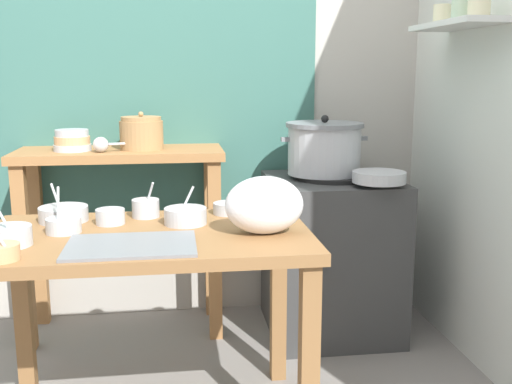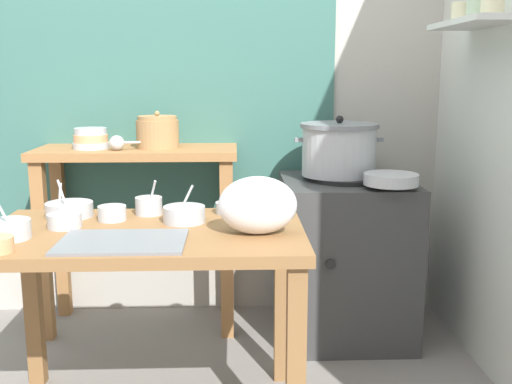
{
  "view_description": "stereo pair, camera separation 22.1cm",
  "coord_description": "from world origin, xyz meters",
  "px_view_note": "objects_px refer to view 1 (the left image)",
  "views": [
    {
      "loc": [
        0.07,
        -2.03,
        1.25
      ],
      "look_at": [
        0.37,
        0.12,
        0.82
      ],
      "focal_mm": 42.1,
      "sensor_mm": 36.0,
      "label": 1
    },
    {
      "loc": [
        0.29,
        -2.05,
        1.25
      ],
      "look_at": [
        0.37,
        0.12,
        0.82
      ],
      "focal_mm": 42.1,
      "sensor_mm": 36.0,
      "label": 2
    }
  ],
  "objects_px": {
    "wide_pan": "(379,177)",
    "plastic_bag": "(264,205)",
    "steamer_pot": "(324,148)",
    "ladle": "(103,145)",
    "prep_bowl_8": "(1,251)",
    "prep_bowl_7": "(110,216)",
    "prep_bowl_3": "(146,207)",
    "prep_table": "(150,264)",
    "serving_tray": "(131,245)",
    "prep_bowl_4": "(257,212)",
    "back_shelf_table": "(122,196)",
    "prep_bowl_6": "(63,224)",
    "prep_bowl_2": "(9,235)",
    "stove_block": "(331,255)",
    "bowl_stack_enamel": "(72,141)",
    "clay_pot": "(142,133)",
    "prep_bowl_5": "(229,208)",
    "prep_bowl_0": "(63,213)",
    "prep_bowl_1": "(185,215)"
  },
  "relations": [
    {
      "from": "wide_pan",
      "to": "plastic_bag",
      "type": "bearing_deg",
      "value": -136.73
    },
    {
      "from": "steamer_pot",
      "to": "wide_pan",
      "type": "distance_m",
      "value": 0.33
    },
    {
      "from": "ladle",
      "to": "prep_bowl_8",
      "type": "height_order",
      "value": "ladle"
    },
    {
      "from": "prep_bowl_7",
      "to": "prep_bowl_8",
      "type": "distance_m",
      "value": 0.48
    },
    {
      "from": "plastic_bag",
      "to": "prep_bowl_3",
      "type": "distance_m",
      "value": 0.51
    },
    {
      "from": "prep_table",
      "to": "serving_tray",
      "type": "xyz_separation_m",
      "value": [
        -0.05,
        -0.17,
        0.12
      ]
    },
    {
      "from": "prep_table",
      "to": "prep_bowl_4",
      "type": "xyz_separation_m",
      "value": [
        0.39,
        0.14,
        0.14
      ]
    },
    {
      "from": "serving_tray",
      "to": "ladle",
      "type": "bearing_deg",
      "value": 100.7
    },
    {
      "from": "prep_table",
      "to": "serving_tray",
      "type": "relative_size",
      "value": 2.75
    },
    {
      "from": "plastic_bag",
      "to": "prep_bowl_7",
      "type": "height_order",
      "value": "plastic_bag"
    },
    {
      "from": "back_shelf_table",
      "to": "prep_bowl_6",
      "type": "height_order",
      "value": "back_shelf_table"
    },
    {
      "from": "prep_table",
      "to": "prep_bowl_3",
      "type": "relative_size",
      "value": 8.08
    },
    {
      "from": "wide_pan",
      "to": "prep_bowl_2",
      "type": "bearing_deg",
      "value": -157.09
    },
    {
      "from": "stove_block",
      "to": "steamer_pot",
      "type": "distance_m",
      "value": 0.52
    },
    {
      "from": "bowl_stack_enamel",
      "to": "clay_pot",
      "type": "bearing_deg",
      "value": 2.69
    },
    {
      "from": "prep_bowl_6",
      "to": "prep_bowl_7",
      "type": "distance_m",
      "value": 0.18
    },
    {
      "from": "ladle",
      "to": "plastic_bag",
      "type": "height_order",
      "value": "ladle"
    },
    {
      "from": "back_shelf_table",
      "to": "clay_pot",
      "type": "bearing_deg",
      "value": 0.0
    },
    {
      "from": "steamer_pot",
      "to": "ladle",
      "type": "relative_size",
      "value": 1.65
    },
    {
      "from": "ladle",
      "to": "prep_bowl_4",
      "type": "xyz_separation_m",
      "value": [
        0.62,
        -0.63,
        -0.19
      ]
    },
    {
      "from": "prep_bowl_6",
      "to": "clay_pot",
      "type": "bearing_deg",
      "value": 74.3
    },
    {
      "from": "prep_table",
      "to": "steamer_pot",
      "type": "distance_m",
      "value": 1.13
    },
    {
      "from": "steamer_pot",
      "to": "clay_pot",
      "type": "bearing_deg",
      "value": 172.66
    },
    {
      "from": "bowl_stack_enamel",
      "to": "back_shelf_table",
      "type": "bearing_deg",
      "value": 4.01
    },
    {
      "from": "serving_tray",
      "to": "back_shelf_table",
      "type": "bearing_deg",
      "value": 96.17
    },
    {
      "from": "prep_bowl_5",
      "to": "serving_tray",
      "type": "bearing_deg",
      "value": -129.92
    },
    {
      "from": "clay_pot",
      "to": "stove_block",
      "type": "bearing_deg",
      "value": -8.28
    },
    {
      "from": "bowl_stack_enamel",
      "to": "prep_bowl_3",
      "type": "distance_m",
      "value": 0.73
    },
    {
      "from": "serving_tray",
      "to": "prep_bowl_5",
      "type": "distance_m",
      "value": 0.53
    },
    {
      "from": "clay_pot",
      "to": "prep_bowl_2",
      "type": "height_order",
      "value": "clay_pot"
    },
    {
      "from": "ladle",
      "to": "prep_bowl_6",
      "type": "xyz_separation_m",
      "value": [
        -0.06,
        -0.73,
        -0.19
      ]
    },
    {
      "from": "prep_bowl_2",
      "to": "prep_bowl_4",
      "type": "bearing_deg",
      "value": 16.76
    },
    {
      "from": "prep_bowl_7",
      "to": "prep_bowl_8",
      "type": "xyz_separation_m",
      "value": [
        -0.27,
        -0.39,
        -0.0
      ]
    },
    {
      "from": "prep_bowl_0",
      "to": "prep_bowl_4",
      "type": "bearing_deg",
      "value": -5.03
    },
    {
      "from": "back_shelf_table",
      "to": "prep_bowl_7",
      "type": "xyz_separation_m",
      "value": [
        0.02,
        -0.72,
        0.07
      ]
    },
    {
      "from": "prep_bowl_6",
      "to": "plastic_bag",
      "type": "bearing_deg",
      "value": -8.97
    },
    {
      "from": "prep_bowl_6",
      "to": "prep_bowl_8",
      "type": "bearing_deg",
      "value": -113.22
    },
    {
      "from": "bowl_stack_enamel",
      "to": "wide_pan",
      "type": "distance_m",
      "value": 1.4
    },
    {
      "from": "prep_bowl_4",
      "to": "prep_bowl_3",
      "type": "bearing_deg",
      "value": 168.11
    },
    {
      "from": "prep_bowl_3",
      "to": "prep_bowl_4",
      "type": "xyz_separation_m",
      "value": [
        0.41,
        -0.09,
        -0.01
      ]
    },
    {
      "from": "prep_bowl_2",
      "to": "prep_bowl_8",
      "type": "distance_m",
      "value": 0.15
    },
    {
      "from": "prep_bowl_7",
      "to": "prep_bowl_8",
      "type": "height_order",
      "value": "prep_bowl_8"
    },
    {
      "from": "stove_block",
      "to": "prep_bowl_1",
      "type": "relative_size",
      "value": 5.15
    },
    {
      "from": "steamer_pot",
      "to": "prep_bowl_3",
      "type": "relative_size",
      "value": 3.05
    },
    {
      "from": "ladle",
      "to": "serving_tray",
      "type": "relative_size",
      "value": 0.63
    },
    {
      "from": "prep_bowl_4",
      "to": "prep_bowl_8",
      "type": "bearing_deg",
      "value": -153.66
    },
    {
      "from": "prep_bowl_6",
      "to": "prep_bowl_1",
      "type": "bearing_deg",
      "value": 8.68
    },
    {
      "from": "wide_pan",
      "to": "prep_bowl_8",
      "type": "relative_size",
      "value": 1.49
    },
    {
      "from": "plastic_bag",
      "to": "prep_bowl_2",
      "type": "bearing_deg",
      "value": -177.59
    },
    {
      "from": "ladle",
      "to": "prep_bowl_5",
      "type": "bearing_deg",
      "value": -45.54
    }
  ]
}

